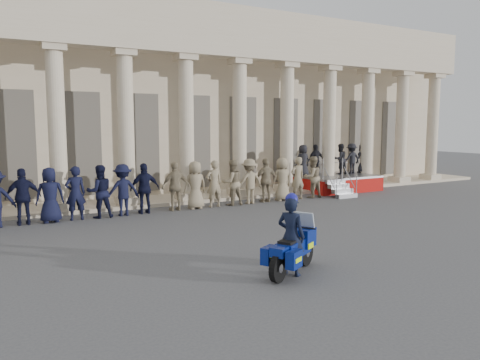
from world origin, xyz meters
name	(u,v)px	position (x,y,z in m)	size (l,w,h in m)	color
ground	(257,249)	(0.00, 0.00, 0.00)	(90.00, 90.00, 0.00)	#434346
building	(115,103)	(0.00, 14.74, 4.52)	(40.00, 12.50, 9.00)	#C1AE90
officer_rank	(109,191)	(-2.41, 6.47, 0.96)	(19.00, 0.73, 1.92)	black
reviewing_stand	(337,165)	(9.64, 7.95, 1.31)	(4.78, 3.82, 2.38)	gray
motorcycle	(293,249)	(-0.38, -2.19, 0.57)	(1.86, 1.33, 1.32)	black
rider	(291,234)	(-0.48, -2.25, 0.93)	(0.69, 0.77, 1.87)	black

